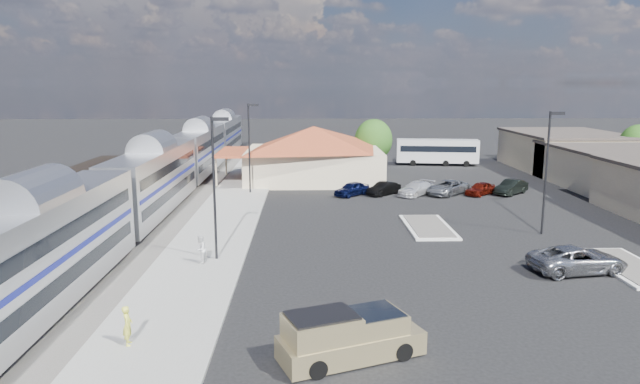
{
  "coord_description": "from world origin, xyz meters",
  "views": [
    {
      "loc": [
        -5.39,
        -40.33,
        10.96
      ],
      "look_at": [
        -4.32,
        2.29,
        2.8
      ],
      "focal_mm": 32.0,
      "sensor_mm": 36.0,
      "label": 1
    }
  ],
  "objects_px": {
    "station_depot": "(313,153)",
    "coach_bus": "(437,150)",
    "suv": "(578,259)",
    "pickup_truck": "(351,336)"
  },
  "relations": [
    {
      "from": "station_depot",
      "to": "coach_bus",
      "type": "distance_m",
      "value": 20.81
    },
    {
      "from": "suv",
      "to": "coach_bus",
      "type": "distance_m",
      "value": 44.69
    },
    {
      "from": "pickup_truck",
      "to": "coach_bus",
      "type": "bearing_deg",
      "value": -37.46
    },
    {
      "from": "station_depot",
      "to": "pickup_truck",
      "type": "bearing_deg",
      "value": -88.72
    },
    {
      "from": "suv",
      "to": "pickup_truck",
      "type": "bearing_deg",
      "value": 117.0
    },
    {
      "from": "pickup_truck",
      "to": "coach_bus",
      "type": "distance_m",
      "value": 57.27
    },
    {
      "from": "pickup_truck",
      "to": "coach_bus",
      "type": "height_order",
      "value": "coach_bus"
    },
    {
      "from": "station_depot",
      "to": "coach_bus",
      "type": "height_order",
      "value": "station_depot"
    },
    {
      "from": "station_depot",
      "to": "pickup_truck",
      "type": "relative_size",
      "value": 2.96
    },
    {
      "from": "station_depot",
      "to": "coach_bus",
      "type": "relative_size",
      "value": 1.66
    }
  ]
}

